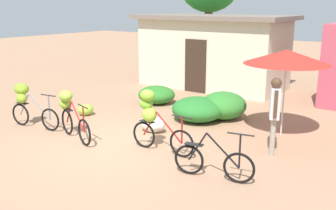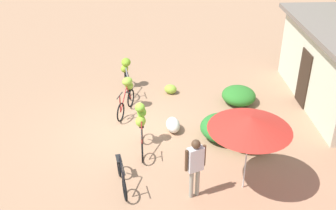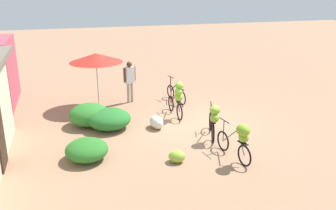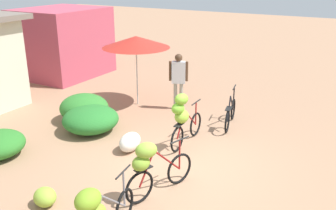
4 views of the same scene
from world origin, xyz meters
name	(u,v)px [view 1 (image 1 of 4)]	position (x,y,z in m)	size (l,w,h in m)	color
ground_plane	(116,146)	(0.00, 0.00, 0.00)	(60.00, 60.00, 0.00)	#A3795A
building_low	(213,51)	(-1.50, 7.32, 1.45)	(6.07, 3.09, 2.85)	beige
hedge_bush_front_left	(157,95)	(-1.67, 3.79, 0.30)	(1.26, 1.22, 0.59)	#2C7528
hedge_bush_front_right	(198,109)	(0.51, 2.87, 0.34)	(1.50, 1.48, 0.68)	#27722B
hedge_bush_mid	(223,105)	(0.99, 3.52, 0.39)	(1.33, 1.40, 0.78)	#307B2C
market_umbrella	(287,57)	(2.92, 3.00, 2.01)	(2.08, 2.08, 2.19)	beige
bicycle_leftmost	(26,101)	(-2.99, -0.29, 0.73)	(1.68, 0.41, 1.19)	black
bicycle_near_pile	(70,110)	(-1.36, -0.20, 0.71)	(1.61, 0.59, 1.19)	black
bicycle_center_loaded	(153,116)	(0.86, 0.30, 0.81)	(1.67, 0.40, 1.41)	black
bicycle_by_shop	(214,162)	(2.72, -0.21, 0.34)	(1.58, 0.37, 0.98)	black
banana_pile_on_ground	(86,110)	(-2.53, 1.38, 0.15)	(0.57, 0.60, 0.34)	#79AA37
produce_sack	(153,124)	(0.08, 1.30, 0.22)	(0.70, 0.44, 0.44)	silver
person_vendor	(275,108)	(3.18, 1.66, 1.07)	(0.34, 0.54, 1.73)	gray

